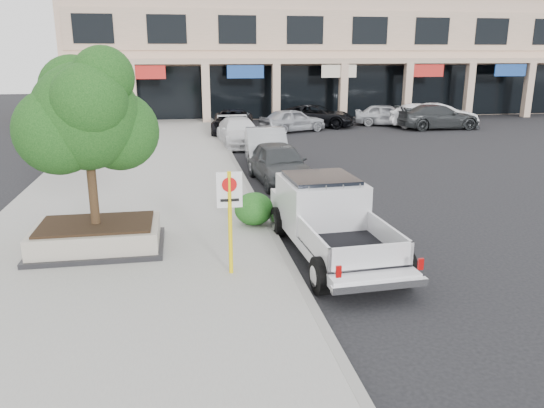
{
  "coord_description": "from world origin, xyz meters",
  "views": [
    {
      "loc": [
        -3.93,
        -11.03,
        4.85
      ],
      "look_at": [
        -1.74,
        1.5,
        1.22
      ],
      "focal_mm": 35.0,
      "sensor_mm": 36.0,
      "label": 1
    }
  ],
  "objects_px": {
    "curb_car_c": "(239,132)",
    "curb_car_d": "(233,122)",
    "lot_car_d": "(316,116)",
    "lot_car_b": "(424,116)",
    "lot_car_c": "(438,117)",
    "curb_car_b": "(266,147)",
    "lot_car_f": "(441,115)",
    "lot_car_e": "(387,115)",
    "pickup_truck": "(334,222)",
    "planter_tree": "(93,116)",
    "lot_car_a": "(292,120)",
    "planter": "(97,236)",
    "curb_car_a": "(279,163)",
    "no_parking_sign": "(230,209)"
  },
  "relations": [
    {
      "from": "curb_car_a",
      "to": "lot_car_a",
      "type": "relative_size",
      "value": 1.05
    },
    {
      "from": "lot_car_d",
      "to": "lot_car_f",
      "type": "distance_m",
      "value": 8.6
    },
    {
      "from": "lot_car_b",
      "to": "lot_car_c",
      "type": "height_order",
      "value": "lot_car_c"
    },
    {
      "from": "lot_car_e",
      "to": "lot_car_a",
      "type": "bearing_deg",
      "value": 126.67
    },
    {
      "from": "pickup_truck",
      "to": "curb_car_b",
      "type": "height_order",
      "value": "pickup_truck"
    },
    {
      "from": "curb_car_d",
      "to": "lot_car_c",
      "type": "relative_size",
      "value": 0.97
    },
    {
      "from": "planter",
      "to": "lot_car_e",
      "type": "bearing_deg",
      "value": 53.51
    },
    {
      "from": "curb_car_b",
      "to": "lot_car_e",
      "type": "bearing_deg",
      "value": 53.03
    },
    {
      "from": "curb_car_a",
      "to": "lot_car_a",
      "type": "height_order",
      "value": "curb_car_a"
    },
    {
      "from": "planter_tree",
      "to": "curb_car_b",
      "type": "xyz_separation_m",
      "value": [
        5.76,
        10.02,
        -2.6
      ]
    },
    {
      "from": "curb_car_d",
      "to": "planter",
      "type": "bearing_deg",
      "value": -97.49
    },
    {
      "from": "lot_car_c",
      "to": "lot_car_e",
      "type": "distance_m",
      "value": 3.48
    },
    {
      "from": "lot_car_d",
      "to": "lot_car_b",
      "type": "bearing_deg",
      "value": -78.04
    },
    {
      "from": "lot_car_b",
      "to": "lot_car_e",
      "type": "height_order",
      "value": "lot_car_b"
    },
    {
      "from": "pickup_truck",
      "to": "curb_car_b",
      "type": "relative_size",
      "value": 1.18
    },
    {
      "from": "lot_car_c",
      "to": "lot_car_e",
      "type": "xyz_separation_m",
      "value": [
        -2.76,
        2.13,
        -0.05
      ]
    },
    {
      "from": "lot_car_a",
      "to": "lot_car_d",
      "type": "relative_size",
      "value": 0.82
    },
    {
      "from": "lot_car_a",
      "to": "curb_car_b",
      "type": "bearing_deg",
      "value": 140.88
    },
    {
      "from": "no_parking_sign",
      "to": "lot_car_e",
      "type": "bearing_deg",
      "value": 61.33
    },
    {
      "from": "planter",
      "to": "curb_car_c",
      "type": "bearing_deg",
      "value": 71.23
    },
    {
      "from": "planter",
      "to": "planter_tree",
      "type": "relative_size",
      "value": 0.8
    },
    {
      "from": "lot_car_b",
      "to": "planter",
      "type": "bearing_deg",
      "value": 148.23
    },
    {
      "from": "curb_car_b",
      "to": "lot_car_c",
      "type": "xyz_separation_m",
      "value": [
        13.13,
        9.69,
        -0.02
      ]
    },
    {
      "from": "pickup_truck",
      "to": "lot_car_b",
      "type": "relative_size",
      "value": 1.24
    },
    {
      "from": "pickup_truck",
      "to": "curb_car_c",
      "type": "xyz_separation_m",
      "value": [
        -0.4,
        16.82,
        -0.19
      ]
    },
    {
      "from": "lot_car_e",
      "to": "no_parking_sign",
      "type": "bearing_deg",
      "value": 173.51
    },
    {
      "from": "curb_car_d",
      "to": "lot_car_b",
      "type": "xyz_separation_m",
      "value": [
        13.07,
        0.92,
        0.03
      ]
    },
    {
      "from": "no_parking_sign",
      "to": "lot_car_a",
      "type": "relative_size",
      "value": 0.53
    },
    {
      "from": "lot_car_f",
      "to": "lot_car_e",
      "type": "bearing_deg",
      "value": 87.3
    },
    {
      "from": "lot_car_d",
      "to": "lot_car_e",
      "type": "height_order",
      "value": "lot_car_e"
    },
    {
      "from": "lot_car_d",
      "to": "curb_car_d",
      "type": "bearing_deg",
      "value": 136.35
    },
    {
      "from": "curb_car_b",
      "to": "lot_car_b",
      "type": "distance_m",
      "value": 16.45
    },
    {
      "from": "planter",
      "to": "curb_car_c",
      "type": "relative_size",
      "value": 0.64
    },
    {
      "from": "curb_car_c",
      "to": "curb_car_d",
      "type": "height_order",
      "value": "curb_car_d"
    },
    {
      "from": "no_parking_sign",
      "to": "lot_car_d",
      "type": "xyz_separation_m",
      "value": [
        8.24,
        24.37,
        -0.9
      ]
    },
    {
      "from": "planter",
      "to": "lot_car_b",
      "type": "height_order",
      "value": "lot_car_b"
    },
    {
      "from": "lot_car_e",
      "to": "curb_car_a",
      "type": "bearing_deg",
      "value": 167.87
    },
    {
      "from": "no_parking_sign",
      "to": "lot_car_f",
      "type": "xyz_separation_m",
      "value": [
        16.74,
        23.11,
        -0.86
      ]
    },
    {
      "from": "pickup_truck",
      "to": "curb_car_d",
      "type": "bearing_deg",
      "value": 87.99
    },
    {
      "from": "curb_car_c",
      "to": "curb_car_b",
      "type": "bearing_deg",
      "value": -87.5
    },
    {
      "from": "planter",
      "to": "lot_car_f",
      "type": "distance_m",
      "value": 28.95
    },
    {
      "from": "planter",
      "to": "lot_car_c",
      "type": "xyz_separation_m",
      "value": [
        19.03,
        19.87,
        0.32
      ]
    },
    {
      "from": "curb_car_b",
      "to": "lot_car_d",
      "type": "distance_m",
      "value": 13.31
    },
    {
      "from": "planter_tree",
      "to": "curb_car_d",
      "type": "xyz_separation_m",
      "value": [
        5.27,
        19.72,
        -2.67
      ]
    },
    {
      "from": "lot_car_e",
      "to": "lot_car_f",
      "type": "bearing_deg",
      "value": -82.52
    },
    {
      "from": "pickup_truck",
      "to": "lot_car_b",
      "type": "bearing_deg",
      "value": 56.98
    },
    {
      "from": "curb_car_b",
      "to": "curb_car_d",
      "type": "xyz_separation_m",
      "value": [
        -0.5,
        9.7,
        -0.07
      ]
    },
    {
      "from": "curb_car_c",
      "to": "curb_car_d",
      "type": "bearing_deg",
      "value": 85.44
    },
    {
      "from": "pickup_truck",
      "to": "curb_car_b",
      "type": "xyz_separation_m",
      "value": [
        0.18,
        11.33,
        -0.1
      ]
    },
    {
      "from": "curb_car_d",
      "to": "lot_car_e",
      "type": "relative_size",
      "value": 1.22
    }
  ]
}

